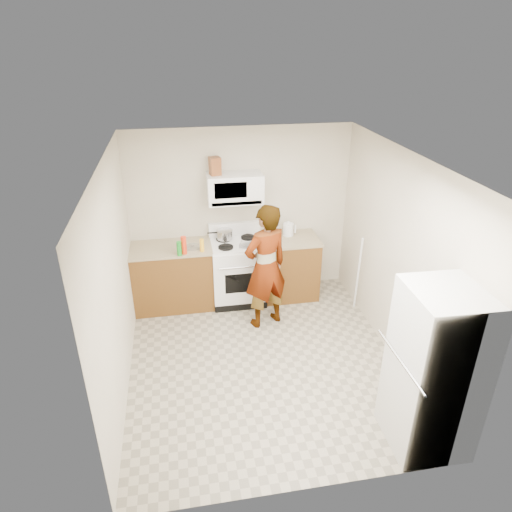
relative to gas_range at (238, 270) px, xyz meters
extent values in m
plane|color=gray|center=(0.10, -1.48, -0.49)|extent=(3.60, 3.60, 0.00)
cube|color=beige|center=(0.10, 0.31, 0.76)|extent=(3.20, 0.02, 2.50)
cube|color=beige|center=(1.69, -1.48, 0.76)|extent=(0.02, 3.60, 2.50)
cube|color=brown|center=(-0.94, 0.01, -0.04)|extent=(1.12, 0.62, 0.90)
cube|color=tan|center=(-0.94, 0.01, 0.43)|extent=(1.14, 0.64, 0.03)
cube|color=brown|center=(0.78, 0.01, -0.04)|extent=(0.80, 0.62, 0.90)
cube|color=tan|center=(0.78, 0.01, 0.43)|extent=(0.82, 0.64, 0.03)
cube|color=white|center=(0.00, -0.01, -0.04)|extent=(0.76, 0.65, 0.90)
cube|color=white|center=(0.00, -0.01, 0.43)|extent=(0.76, 0.62, 0.03)
cube|color=white|center=(0.00, 0.28, 0.54)|extent=(0.76, 0.08, 0.20)
cube|color=white|center=(0.00, 0.13, 1.21)|extent=(0.76, 0.38, 0.40)
imported|color=tan|center=(0.28, -0.69, 0.38)|extent=(0.74, 0.62, 1.73)
cube|color=silver|center=(1.42, -2.93, 0.36)|extent=(0.72, 0.72, 1.70)
cylinder|color=white|center=(0.78, 0.12, 0.54)|extent=(0.19, 0.19, 0.19)
cube|color=brown|center=(-0.26, 0.13, 1.53)|extent=(0.17, 0.17, 0.24)
cylinder|color=#B5B4B9|center=(-0.16, 0.13, 0.53)|extent=(0.29, 0.29, 0.12)
cube|color=silver|center=(0.14, -0.16, 0.47)|extent=(0.29, 0.24, 0.05)
cylinder|color=red|center=(-0.75, -0.24, 0.57)|extent=(0.10, 0.10, 0.25)
cylinder|color=yellow|center=(-0.51, -0.20, 0.54)|extent=(0.07, 0.07, 0.18)
cylinder|color=#178121|center=(-0.82, -0.28, 0.55)|extent=(0.08, 0.08, 0.20)
cylinder|color=silver|center=(-0.64, -0.06, 0.46)|extent=(0.27, 0.27, 0.01)
cylinder|color=white|center=(1.60, -0.64, 0.12)|extent=(0.12, 0.26, 1.20)
camera|label=1|loc=(-0.76, -5.87, 3.15)|focal=32.00mm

